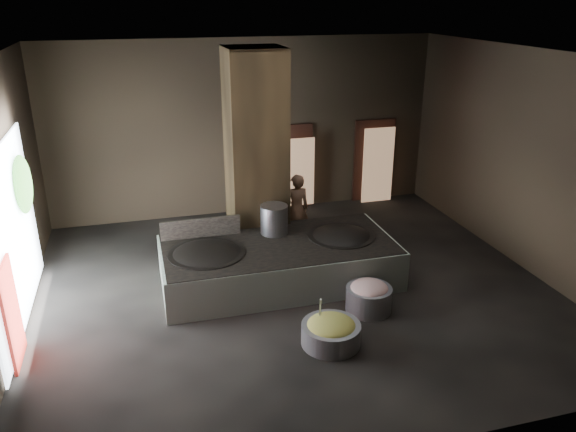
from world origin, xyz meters
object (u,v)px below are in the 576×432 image
object	(u,v)px
wok_left	(207,257)
meat_basin	(369,299)
hearth_platform	(279,263)
stock_pot	(274,219)
wok_right	(341,239)
cook	(296,209)
veg_basin	(331,334)

from	to	relation	value
wok_left	meat_basin	bearing A→B (deg)	-28.67
hearth_platform	stock_pot	world-z (taller)	stock_pot
wok_left	wok_right	distance (m)	2.80
cook	meat_basin	size ratio (longest dim) A/B	1.98
wok_left	veg_basin	size ratio (longest dim) A/B	1.47
meat_basin	wok_left	bearing A→B (deg)	151.33
wok_right	cook	distance (m)	1.75
wok_left	hearth_platform	bearing A→B (deg)	1.97
wok_right	stock_pot	size ratio (longest dim) A/B	2.25
hearth_platform	meat_basin	distance (m)	2.04
hearth_platform	cook	distance (m)	1.99
hearth_platform	meat_basin	size ratio (longest dim) A/B	5.51
wok_right	veg_basin	xyz separation A→B (m)	(-1.07, -2.44, -0.57)
wok_left	cook	world-z (taller)	cook
wok_right	veg_basin	bearing A→B (deg)	-113.77
stock_pot	meat_basin	size ratio (longest dim) A/B	0.72
veg_basin	meat_basin	bearing A→B (deg)	38.76
hearth_platform	veg_basin	bearing A→B (deg)	-83.17
hearth_platform	meat_basin	bearing A→B (deg)	-49.72
cook	meat_basin	bearing A→B (deg)	96.37
wok_left	stock_pot	bearing A→B (deg)	21.80
wok_right	stock_pot	distance (m)	1.44
wok_left	veg_basin	distance (m)	2.96
stock_pot	meat_basin	world-z (taller)	stock_pot
cook	veg_basin	size ratio (longest dim) A/B	1.68
veg_basin	meat_basin	xyz separation A→B (m)	(1.03, 0.83, 0.05)
hearth_platform	meat_basin	world-z (taller)	hearth_platform
stock_pot	meat_basin	bearing A→B (deg)	-59.15
cook	veg_basin	world-z (taller)	cook
wok_left	meat_basin	world-z (taller)	wok_left
stock_pot	hearth_platform	bearing A→B (deg)	-95.19
hearth_platform	wok_right	bearing A→B (deg)	2.37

